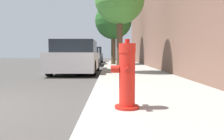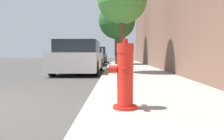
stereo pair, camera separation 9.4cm
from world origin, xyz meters
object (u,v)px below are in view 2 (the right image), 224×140
at_px(parked_car_mid, 92,57).
at_px(street_tree_near, 122,0).
at_px(fire_hydrant, 125,77).
at_px(street_tree_far, 117,21).
at_px(parked_car_near, 79,58).
at_px(parked_car_far, 98,55).

distance_m(parked_car_mid, street_tree_near, 8.20).
height_order(fire_hydrant, street_tree_near, street_tree_near).
bearing_deg(street_tree_far, street_tree_near, -88.95).
bearing_deg(parked_car_mid, street_tree_near, -75.44).
xyz_separation_m(fire_hydrant, parked_car_near, (-1.72, 6.69, 0.14)).
distance_m(parked_car_near, street_tree_far, 6.70).
height_order(fire_hydrant, parked_car_far, parked_car_far).
distance_m(fire_hydrant, parked_car_far, 18.47).
xyz_separation_m(parked_car_mid, parked_car_far, (0.01, 5.08, 0.10)).
height_order(parked_car_mid, street_tree_near, street_tree_near).
bearing_deg(parked_car_far, parked_car_near, -89.51).
relative_size(street_tree_near, street_tree_far, 0.88).
bearing_deg(fire_hydrant, parked_car_near, 104.40).
relative_size(parked_car_mid, parked_car_far, 0.99).
distance_m(fire_hydrant, street_tree_near, 6.19).
height_order(fire_hydrant, street_tree_far, street_tree_far).
height_order(parked_car_near, parked_car_mid, parked_car_near).
bearing_deg(street_tree_far, fire_hydrant, -90.11).
relative_size(fire_hydrant, street_tree_far, 0.22).
relative_size(fire_hydrant, parked_car_mid, 0.24).
relative_size(parked_car_near, street_tree_near, 1.12).
bearing_deg(parked_car_mid, parked_car_near, -89.08).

